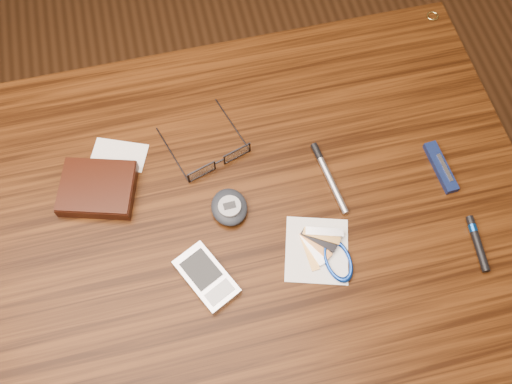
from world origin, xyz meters
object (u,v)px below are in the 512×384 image
desk (231,239)px  notepad_keys (327,253)px  wallet_and_card (98,188)px  pocket_knife (441,167)px  pda_phone (206,277)px  eyeglasses (217,160)px  pedometer (229,207)px  silver_pen (327,172)px

desk → notepad_keys: bearing=-35.7°
wallet_and_card → pocket_knife: 0.57m
wallet_and_card → pda_phone: size_ratio=1.43×
eyeglasses → pda_phone: (-0.06, -0.19, -0.00)m
eyeglasses → notepad_keys: bearing=-56.0°
desk → notepad_keys: (0.14, -0.10, 0.11)m
pda_phone → pedometer: size_ratio=1.70×
desk → wallet_and_card: (-0.20, 0.09, 0.11)m
pocket_knife → silver_pen: size_ratio=0.71×
wallet_and_card → silver_pen: wallet_and_card is taller
eyeglasses → notepad_keys: (0.13, -0.20, -0.01)m
wallet_and_card → pocket_knife: wallet_and_card is taller
notepad_keys → silver_pen: (0.04, 0.14, 0.00)m
desk → pedometer: bearing=70.7°
eyeglasses → silver_pen: (0.17, -0.06, -0.01)m
pedometer → notepad_keys: size_ratio=0.52×
pda_phone → silver_pen: (0.23, 0.13, -0.00)m
desk → pedometer: (0.00, 0.01, 0.11)m
wallet_and_card → pedometer: pedometer is taller
wallet_and_card → pda_phone: bearing=-52.6°
wallet_and_card → pocket_knife: (0.56, -0.09, -0.01)m
desk → pocket_knife: pocket_knife is taller
eyeglasses → pedometer: size_ratio=2.22×
desk → pda_phone: bearing=-120.3°
desk → eyeglasses: bearing=88.6°
desk → wallet_and_card: 0.25m
notepad_keys → pocket_knife: (0.23, 0.10, 0.00)m
pda_phone → notepad_keys: bearing=-1.5°
eyeglasses → silver_pen: 0.18m
desk → pocket_knife: (0.36, 0.00, 0.11)m
wallet_and_card → pedometer: 0.22m
desk → pda_phone: 0.15m
wallet_and_card → notepad_keys: bearing=-29.9°
desk → notepad_keys: notepad_keys is taller
eyeglasses → pocket_knife: eyeglasses is taller
pda_phone → wallet_and_card: bearing=127.4°
wallet_and_card → silver_pen: bearing=-8.5°
desk → eyeglasses: eyeglasses is taller
notepad_keys → pedometer: bearing=140.6°
pedometer → pocket_knife: (0.36, -0.01, -0.01)m
pda_phone → silver_pen: 0.26m
desk → wallet_and_card: size_ratio=6.00×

